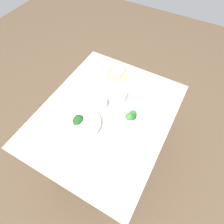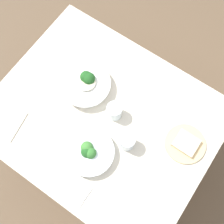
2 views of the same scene
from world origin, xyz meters
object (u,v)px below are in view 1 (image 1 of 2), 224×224
Objects in this scene: bread_side_plate at (118,73)px; fork_by_near_bowl at (106,129)px; broccoli_bowl_near at (131,117)px; water_glass_side at (122,96)px; table_knife_left at (63,145)px; napkin_folded_upper at (114,185)px; broccoli_bowl_far at (81,124)px; table_knife_right at (119,89)px; fork_by_far_bowl at (161,119)px; water_glass_center at (102,104)px.

fork_by_near_bowl is at bearing -159.98° from bread_side_plate.
broccoli_bowl_near is 2.60× the size of water_glass_side.
broccoli_bowl_near is 1.27× the size of table_knife_left.
napkin_folded_upper is (-0.06, -0.43, 0.00)m from table_knife_left.
broccoli_bowl_far is 1.43× the size of table_knife_right.
fork_by_far_bowl is at bearing -4.34° from table_knife_left.
broccoli_bowl_near reaches higher than table_knife_left.
water_glass_center reaches higher than napkin_folded_upper.
fork_by_near_bowl is at bearing 144.31° from broccoli_bowl_near.
broccoli_bowl_near is at bearing 128.04° from fork_by_near_bowl.
broccoli_bowl_far is at bearing -177.33° from bread_side_plate.
broccoli_bowl_far is 2.97× the size of water_glass_center.
water_glass_center is 0.83× the size of fork_by_far_bowl.
table_knife_left is at bearing 162.41° from table_knife_right.
broccoli_bowl_near is 1.23× the size of napkin_folded_upper.
table_knife_right is at bearing 166.65° from fork_by_far_bowl.
napkin_folded_upper reaches higher than fork_by_near_bowl.
bread_side_plate is (0.59, 0.03, -0.02)m from broccoli_bowl_far.
table_knife_left is 0.43m from napkin_folded_upper.
napkin_folded_upper is at bearing -96.67° from fork_by_far_bowl.
bread_side_plate is 0.39m from water_glass_center.
fork_by_far_bowl is (-0.26, -0.50, -0.01)m from bread_side_plate.
broccoli_bowl_far is 0.47m from napkin_folded_upper.
broccoli_bowl_far is at bearing -84.96° from fork_by_near_bowl.
broccoli_bowl_far is 1.30× the size of bread_side_plate.
water_glass_center is at bearing 29.27° from table_knife_left.
water_glass_center is at bearing 145.80° from water_glass_side.
water_glass_center is 0.47× the size of table_knife_left.
water_glass_center is at bearing 37.89° from napkin_folded_upper.
water_glass_side reaches higher than table_knife_left.
broccoli_bowl_near is 0.49m from napkin_folded_upper.
table_knife_left is at bearing 169.70° from water_glass_center.
bread_side_plate reaches higher than fork_by_far_bowl.
broccoli_bowl_near is (0.23, -0.28, -0.01)m from broccoli_bowl_far.
fork_by_near_bowl is 0.57× the size of table_knife_right.
broccoli_bowl_near is 0.48m from bread_side_plate.
fork_by_near_bowl and table_knife_right have the same top height.
water_glass_center reaches higher than fork_by_near_bowl.
fork_by_far_bowl is at bearing -73.88° from water_glass_center.
water_glass_side is at bearing -149.22° from table_knife_right.
broccoli_bowl_near is 0.30m from table_knife_right.
broccoli_bowl_far is at bearing 158.58° from water_glass_side.
broccoli_bowl_far reaches higher than bread_side_plate.
broccoli_bowl_near reaches higher than fork_by_far_bowl.
broccoli_bowl_far is 0.38m from water_glass_side.
broccoli_bowl_near is at bearing -149.53° from fork_by_far_bowl.
bread_side_plate is at bearing 153.42° from fork_by_far_bowl.
table_knife_right is at bearing 39.36° from water_glass_side.
fork_by_far_bowl is (0.11, -0.19, -0.03)m from broccoli_bowl_near.
table_knife_left is at bearing 142.97° from broccoli_bowl_near.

